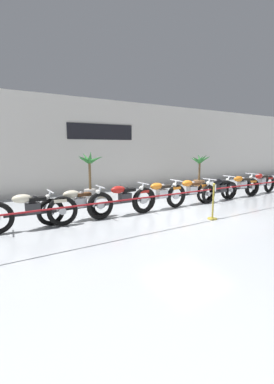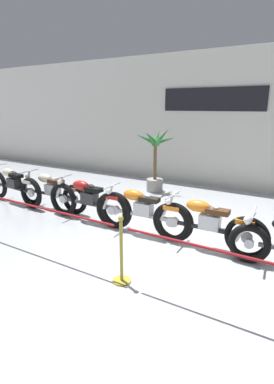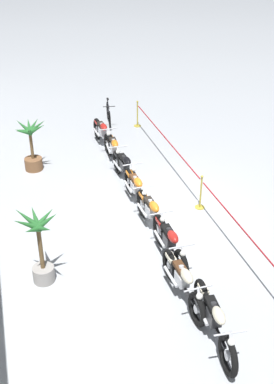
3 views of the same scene
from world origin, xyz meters
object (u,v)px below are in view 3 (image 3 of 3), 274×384
(motorcycle_orange_3, at_px, (152,214))
(motorcycle_black_5, at_px, (125,167))
(motorcycle_red_7, at_px, (103,134))
(bicycle, at_px, (109,114))
(motorcycle_orange_4, at_px, (136,189))
(stanchion_mid_right, at_px, (137,118))
(motorcycle_cream_1, at_px, (183,283))
(motorcycle_red_2, at_px, (170,244))
(stanchion_far_left, at_px, (222,210))
(potted_palm_left_of_row, at_px, (40,247))
(motorcycle_cream_0, at_px, (214,322))
(motorcycle_orange_6, at_px, (114,150))
(potted_palm_right_of_row, at_px, (32,147))
(stanchion_mid_left, at_px, (200,197))

(motorcycle_orange_3, distance_m, motorcycle_black_5, 2.84)
(motorcycle_red_7, xyz_separation_m, bicycle, (2.03, -0.70, -0.09))
(motorcycle_orange_4, relative_size, stanchion_mid_right, 2.07)
(bicycle, bearing_deg, motorcycle_cream_1, 175.37)
(motorcycle_red_2, height_order, motorcycle_red_7, motorcycle_red_2)
(motorcycle_orange_4, xyz_separation_m, motorcycle_red_7, (4.18, 0.03, -0.01))
(motorcycle_cream_1, xyz_separation_m, stanchion_far_left, (2.04, -1.86, 0.29))
(motorcycle_orange_4, height_order, potted_palm_left_of_row, potted_palm_left_of_row)
(motorcycle_cream_1, bearing_deg, motorcycle_red_7, -0.91)
(motorcycle_cream_0, bearing_deg, motorcycle_cream_1, 7.45)
(motorcycle_cream_1, distance_m, motorcycle_orange_6, 6.85)
(motorcycle_cream_0, height_order, motorcycle_red_7, motorcycle_cream_0)
(motorcycle_orange_6, bearing_deg, potted_palm_right_of_row, 83.41)
(potted_palm_right_of_row, distance_m, stanchion_far_left, 6.70)
(motorcycle_orange_3, bearing_deg, motorcycle_black_5, -0.80)
(motorcycle_orange_3, xyz_separation_m, motorcycle_black_5, (2.84, -0.04, -0.04))
(motorcycle_orange_6, bearing_deg, stanchion_mid_right, -30.13)
(motorcycle_cream_1, bearing_deg, bicycle, -4.63)
(motorcycle_cream_1, xyz_separation_m, potted_palm_right_of_row, (7.15, 2.46, 0.33))
(motorcycle_red_7, height_order, potted_palm_left_of_row, potted_palm_left_of_row)
(stanchion_mid_left, bearing_deg, motorcycle_cream_0, 160.02)
(motorcycle_cream_0, distance_m, motorcycle_orange_4, 5.37)
(motorcycle_orange_4, relative_size, potted_palm_left_of_row, 1.11)
(motorcycle_red_7, distance_m, bicycle, 2.15)
(potted_palm_left_of_row, bearing_deg, stanchion_mid_right, -29.73)
(motorcycle_cream_0, relative_size, stanchion_mid_right, 2.22)
(motorcycle_red_2, xyz_separation_m, stanchion_mid_right, (8.35, -1.66, -0.13))
(stanchion_far_left, bearing_deg, bicycle, 7.02)
(motorcycle_red_2, height_order, motorcycle_black_5, motorcycle_red_2)
(potted_palm_left_of_row, bearing_deg, motorcycle_cream_1, -117.64)
(motorcycle_cream_0, distance_m, motorcycle_black_5, 6.85)
(motorcycle_cream_0, height_order, motorcycle_orange_6, motorcycle_cream_0)
(potted_palm_right_of_row, bearing_deg, motorcycle_cream_1, -161.00)
(motorcycle_red_7, height_order, stanchion_mid_left, stanchion_mid_left)
(motorcycle_orange_3, relative_size, motorcycle_red_7, 1.00)
(motorcycle_cream_0, relative_size, motorcycle_red_7, 1.05)
(motorcycle_red_2, distance_m, motorcycle_orange_6, 5.49)
(potted_palm_right_of_row, bearing_deg, motorcycle_black_5, -120.28)
(motorcycle_cream_0, bearing_deg, motorcycle_orange_3, -0.26)
(motorcycle_cream_1, distance_m, motorcycle_red_7, 8.29)
(motorcycle_cream_0, height_order, motorcycle_black_5, motorcycle_cream_0)
(motorcycle_red_2, xyz_separation_m, motorcycle_red_7, (6.93, 0.06, -0.02))
(motorcycle_cream_1, bearing_deg, motorcycle_orange_4, -2.19)
(bicycle, distance_m, stanchion_far_left, 8.35)
(motorcycle_cream_1, distance_m, motorcycle_red_2, 1.37)
(motorcycle_orange_3, distance_m, stanchion_mid_right, 7.16)
(motorcycle_cream_1, height_order, motorcycle_orange_6, same)
(bicycle, relative_size, stanchion_mid_left, 1.62)
(motorcycle_red_7, xyz_separation_m, potted_palm_right_of_row, (-1.13, 2.59, 0.32))
(motorcycle_orange_6, xyz_separation_m, stanchion_mid_left, (-3.46, -1.66, -0.11))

